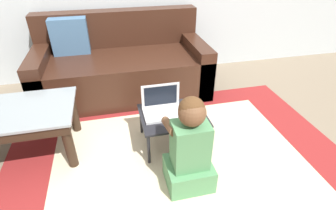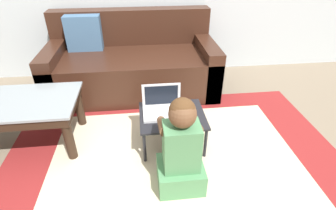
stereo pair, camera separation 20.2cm
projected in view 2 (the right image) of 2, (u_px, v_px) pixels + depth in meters
The scene contains 8 objects.
ground_plane at pixel (168, 158), 2.02m from camera, with size 16.00×16.00×0.00m, color #7F705B.
area_rug at pixel (176, 161), 1.98m from camera, with size 2.59×1.91×0.01m.
couch at pixel (132, 64), 2.85m from camera, with size 1.74×0.86×0.80m.
coffee_table at pixel (16, 109), 1.99m from camera, with size 0.92×0.55×0.40m.
laptop_desk at pixel (172, 118), 2.03m from camera, with size 0.50×0.43×0.28m.
laptop at pixel (162, 109), 2.02m from camera, with size 0.30×0.21×0.22m.
computer_mouse at pixel (191, 115), 1.98m from camera, with size 0.06×0.09×0.04m.
person_seated at pixel (181, 150), 1.65m from camera, with size 0.30×0.39×0.68m.
Camera 2 is at (-0.17, -1.49, 1.42)m, focal length 28.00 mm.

